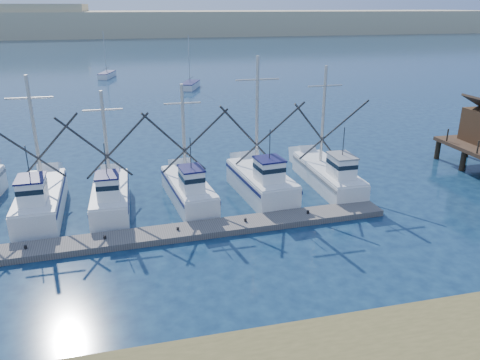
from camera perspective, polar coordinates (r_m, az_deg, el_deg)
The scene contains 6 objects.
ground at distance 22.87m, azimuth 6.14°, elevation -12.14°, with size 500.00×500.00×0.00m, color #0D1F39.
floating_dock at distance 26.87m, azimuth -9.68°, elevation -6.61°, with size 27.39×1.83×0.37m, color #635D59.
dune_ridge at distance 228.23m, azimuth -12.80°, elevation 18.18°, with size 360.00×60.00×10.00m, color tan.
trawler_fleet at distance 31.02m, azimuth -11.78°, elevation -1.34°, with size 27.08×9.70×9.27m.
sailboat_near at distance 75.72m, azimuth -6.08°, elevation 11.41°, with size 3.86×5.92×8.10m.
sailboat_far at distance 90.34m, azimuth -15.91°, elevation 12.22°, with size 3.23×6.15×8.10m.
Camera 1 is at (-6.92, -18.01, 12.28)m, focal length 35.00 mm.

